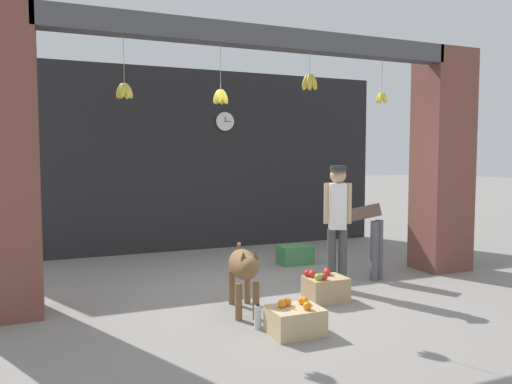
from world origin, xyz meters
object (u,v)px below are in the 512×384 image
produce_box_green (295,255)px  water_bottle (258,317)px  worker_stooping (362,227)px  wall_clock (225,121)px  fruit_crate_apples (325,288)px  shopkeeper (338,218)px  fruit_crate_oranges (295,320)px  dog (244,267)px

produce_box_green → water_bottle: bearing=-124.0°
worker_stooping → wall_clock: (-1.00, 2.82, 1.59)m
fruit_crate_apples → produce_box_green: size_ratio=0.89×
shopkeeper → fruit_crate_oranges: bearing=68.7°
shopkeeper → water_bottle: 1.91m
water_bottle → fruit_crate_oranges: bearing=-42.3°
shopkeeper → fruit_crate_oranges: 1.85m
fruit_crate_oranges → shopkeeper: bearing=45.0°
shopkeeper → fruit_crate_oranges: (-1.19, -1.19, -0.76)m
wall_clock → produce_box_green: bearing=-72.2°
fruit_crate_oranges → water_bottle: 0.37m
shopkeeper → produce_box_green: bearing=-73.6°
shopkeeper → fruit_crate_oranges: shopkeeper is taller
fruit_crate_oranges → water_bottle: fruit_crate_oranges is taller
dog → wall_clock: (1.05, 3.65, 1.79)m
worker_stooping → shopkeeper: bearing=-177.2°
dog → fruit_crate_apples: dog is taller
fruit_crate_apples → water_bottle: (-1.07, -0.56, -0.04)m
fruit_crate_apples → wall_clock: wall_clock is taller
fruit_crate_apples → worker_stooping: bearing=37.4°
worker_stooping → fruit_crate_oranges: bearing=-168.6°
produce_box_green → wall_clock: 2.79m
shopkeeper → produce_box_green: 1.71m
worker_stooping → produce_box_green: bearing=82.3°
dog → water_bottle: size_ratio=4.23×
shopkeeper → wall_clock: wall_clock is taller
dog → fruit_crate_oranges: (0.22, -0.77, -0.36)m
dog → produce_box_green: dog is taller
dog → wall_clock: wall_clock is taller
worker_stooping → produce_box_green: (-0.45, 1.11, -0.55)m
shopkeeper → worker_stooping: shopkeeper is taller
fruit_crate_oranges → wall_clock: bearing=79.3°
shopkeeper → water_bottle: bearing=56.3°
worker_stooping → wall_clock: bearing=79.8°
produce_box_green → water_bottle: 2.96m
worker_stooping → water_bottle: 2.57m
worker_stooping → water_bottle: (-2.11, -1.35, -0.58)m
dog → fruit_crate_oranges: size_ratio=2.22×
shopkeeper → fruit_crate_apples: shopkeeper is taller
fruit_crate_apples → dog: bearing=-178.0°
dog → fruit_crate_oranges: 0.88m
shopkeeper → fruit_crate_apples: (-0.39, -0.38, -0.74)m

